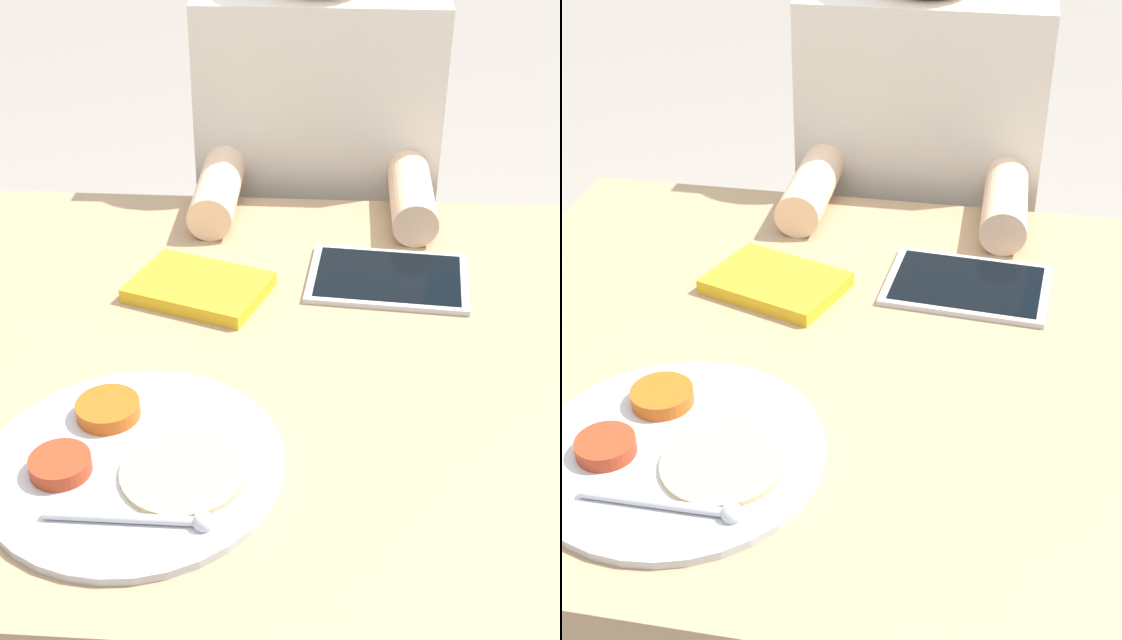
% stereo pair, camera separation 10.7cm
% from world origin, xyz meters
% --- Properties ---
extents(dining_table, '(0.99, 0.89, 0.77)m').
position_xyz_m(dining_table, '(0.00, 0.00, 0.39)').
color(dining_table, '#9E7F5B').
rests_on(dining_table, ground_plane).
extents(thali_tray, '(0.32, 0.32, 0.03)m').
position_xyz_m(thali_tray, '(-0.12, -0.23, 0.78)').
color(thali_tray, '#B7BABF').
rests_on(thali_tray, dining_table).
extents(red_notebook, '(0.21, 0.18, 0.02)m').
position_xyz_m(red_notebook, '(-0.10, 0.13, 0.78)').
color(red_notebook, silver).
rests_on(red_notebook, dining_table).
extents(tablet_device, '(0.24, 0.18, 0.01)m').
position_xyz_m(tablet_device, '(0.17, 0.18, 0.78)').
color(tablet_device, '#B7B7BC').
rests_on(tablet_device, dining_table).
extents(person_diner, '(0.42, 0.43, 1.26)m').
position_xyz_m(person_diner, '(0.06, 0.59, 0.59)').
color(person_diner, black).
rests_on(person_diner, ground_plane).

